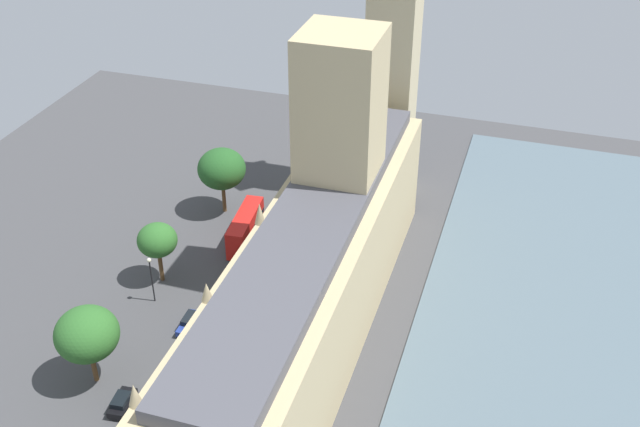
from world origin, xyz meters
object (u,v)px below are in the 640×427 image
object	(u,v)px
double_decker_bus_near_tower	(245,228)
car_black_leading	(122,402)
street_lamp_under_trees	(151,272)
car_blue_trailing	(190,322)
plane_tree_opposite_hall	(87,334)
plane_tree_far_end	(157,240)
plane_tree_kerbside	(222,169)
parliament_building	(316,263)
clock_tower	(395,7)

from	to	relation	value
double_decker_bus_near_tower	car_black_leading	world-z (taller)	double_decker_bus_near_tower
car_black_leading	street_lamp_under_trees	world-z (taller)	street_lamp_under_trees
car_blue_trailing	plane_tree_opposite_hall	bearing A→B (deg)	59.03
double_decker_bus_near_tower	street_lamp_under_trees	xyz separation A→B (m)	(6.37, 15.46, 2.02)
plane_tree_far_end	street_lamp_under_trees	world-z (taller)	plane_tree_far_end
car_blue_trailing	plane_tree_far_end	distance (m)	12.21
plane_tree_kerbside	street_lamp_under_trees	world-z (taller)	plane_tree_kerbside
double_decker_bus_near_tower	plane_tree_opposite_hall	world-z (taller)	plane_tree_opposite_hall
double_decker_bus_near_tower	plane_tree_far_end	distance (m)	13.93
parliament_building	plane_tree_far_end	xyz separation A→B (m)	(22.48, -3.31, -3.68)
clock_tower	plane_tree_far_end	xyz separation A→B (m)	(22.78, 32.20, -22.78)
plane_tree_far_end	street_lamp_under_trees	bearing A→B (deg)	104.48
double_decker_bus_near_tower	plane_tree_kerbside	bearing A→B (deg)	126.89
parliament_building	clock_tower	bearing A→B (deg)	-90.48
clock_tower	plane_tree_opposite_hall	bearing A→B (deg)	67.29
clock_tower	street_lamp_under_trees	size ratio (longest dim) A/B	8.37
parliament_building	car_blue_trailing	size ratio (longest dim) A/B	13.87
double_decker_bus_near_tower	clock_tower	bearing A→B (deg)	48.72
clock_tower	parliament_building	bearing A→B (deg)	89.52
double_decker_bus_near_tower	street_lamp_under_trees	distance (m)	16.84
car_black_leading	street_lamp_under_trees	distance (m)	18.63
parliament_building	street_lamp_under_trees	size ratio (longest dim) A/B	9.30
car_black_leading	plane_tree_kerbside	world-z (taller)	plane_tree_kerbside
car_black_leading	plane_tree_opposite_hall	size ratio (longest dim) A/B	0.44
car_blue_trailing	parliament_building	bearing A→B (deg)	-164.77
car_black_leading	plane_tree_far_end	world-z (taller)	plane_tree_far_end
plane_tree_kerbside	plane_tree_opposite_hall	world-z (taller)	plane_tree_kerbside
plane_tree_opposite_hall	plane_tree_kerbside	bearing A→B (deg)	-89.67
parliament_building	plane_tree_far_end	bearing A→B (deg)	-8.39
clock_tower	car_blue_trailing	world-z (taller)	clock_tower
parliament_building	double_decker_bus_near_tower	size ratio (longest dim) A/B	5.85
double_decker_bus_near_tower	car_blue_trailing	bearing A→B (deg)	-94.46
car_blue_trailing	car_black_leading	bearing A→B (deg)	83.08
car_black_leading	plane_tree_opposite_hall	bearing A→B (deg)	144.19
car_blue_trailing	plane_tree_opposite_hall	xyz separation A→B (m)	(6.34, 11.16, 5.92)
double_decker_bus_near_tower	car_blue_trailing	size ratio (longest dim) A/B	2.37
plane_tree_opposite_hall	street_lamp_under_trees	xyz separation A→B (m)	(0.29, -14.57, -2.15)
street_lamp_under_trees	plane_tree_kerbside	bearing A→B (deg)	-90.20
parliament_building	car_blue_trailing	xyz separation A→B (m)	(14.74, 4.39, -9.12)
clock_tower	double_decker_bus_near_tower	distance (m)	37.13
plane_tree_kerbside	plane_tree_far_end	size ratio (longest dim) A/B	1.20
plane_tree_kerbside	street_lamp_under_trees	size ratio (longest dim) A/B	1.53
parliament_building	car_black_leading	bearing A→B (deg)	48.88
plane_tree_far_end	street_lamp_under_trees	size ratio (longest dim) A/B	1.28
plane_tree_far_end	plane_tree_opposite_hall	world-z (taller)	plane_tree_opposite_hall
clock_tower	street_lamp_under_trees	xyz separation A→B (m)	(21.67, 36.50, -24.46)
car_black_leading	street_lamp_under_trees	xyz separation A→B (m)	(5.27, -17.47, 3.77)
parliament_building	plane_tree_opposite_hall	size ratio (longest dim) A/B	6.36
parliament_building	plane_tree_opposite_hall	xyz separation A→B (m)	(21.08, 15.56, -3.20)
car_black_leading	car_blue_trailing	bearing A→B (deg)	78.83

